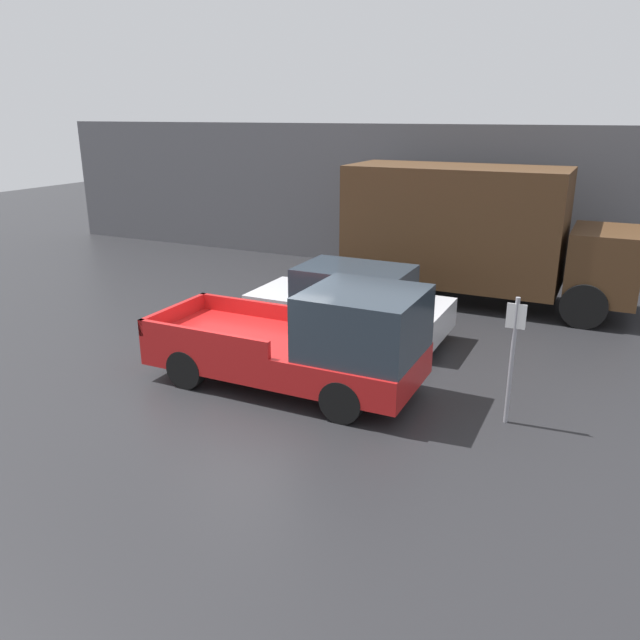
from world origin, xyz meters
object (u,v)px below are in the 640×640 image
(parking_sign, at_px, (512,353))
(delivery_truck, at_px, (473,231))
(pickup_truck, at_px, (311,342))
(car, at_px, (351,302))

(parking_sign, bearing_deg, delivery_truck, 107.78)
(pickup_truck, distance_m, car, 3.02)
(pickup_truck, xyz_separation_m, car, (-0.50, 2.98, -0.12))
(car, relative_size, parking_sign, 2.08)
(delivery_truck, distance_m, parking_sign, 7.08)
(pickup_truck, height_order, delivery_truck, delivery_truck)
(pickup_truck, xyz_separation_m, parking_sign, (3.43, 0.24, 0.28))
(delivery_truck, relative_size, parking_sign, 3.43)
(pickup_truck, height_order, car, pickup_truck)
(car, height_order, parking_sign, parking_sign)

